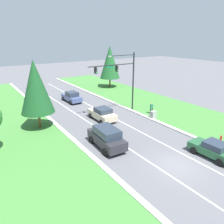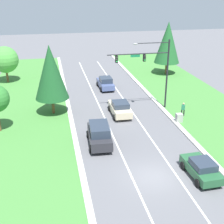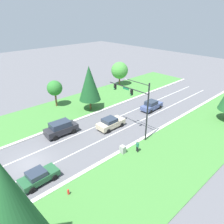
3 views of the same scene
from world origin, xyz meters
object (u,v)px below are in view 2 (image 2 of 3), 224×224
traffic_signal_mast (151,65)px  charcoal_suv (99,134)px  conifer_near_right_tree (168,42)px  utility_cabinet (179,118)px  champagne_sedan (120,108)px  oak_far_left_tree (5,60)px  conifer_mid_left_tree (51,72)px  pedestrian (183,109)px  forest_sedan (201,168)px  slate_blue_sedan (105,83)px

traffic_signal_mast → charcoal_suv: bearing=-134.1°
conifer_near_right_tree → utility_cabinet: bearing=-106.5°
champagne_sedan → charcoal_suv: size_ratio=0.93×
conifer_near_right_tree → oak_far_left_tree: (-25.92, 0.26, -1.76)m
conifer_mid_left_tree → conifer_near_right_tree: bearing=35.8°
conifer_near_right_tree → pedestrian: bearing=-104.5°
forest_sedan → slate_blue_sedan: slate_blue_sedan is taller
champagne_sedan → conifer_near_right_tree: 20.25m
oak_far_left_tree → pedestrian: bearing=-40.3°
forest_sedan → conifer_mid_left_tree: conifer_mid_left_tree is taller
forest_sedan → pedestrian: size_ratio=2.47×
traffic_signal_mast → champagne_sedan: 6.26m
forest_sedan → utility_cabinet: (2.45, 10.26, -0.26)m
charcoal_suv → oak_far_left_tree: bearing=118.3°
pedestrian → champagne_sedan: bearing=5.9°
conifer_near_right_tree → conifer_mid_left_tree: size_ratio=1.07×
utility_cabinet → conifer_mid_left_tree: size_ratio=0.13×
charcoal_suv → utility_cabinet: bearing=22.1°
forest_sedan → slate_blue_sedan: bearing=96.1°
utility_cabinet → charcoal_suv: bearing=-161.1°
pedestrian → utility_cabinet: bearing=74.9°
champagne_sedan → oak_far_left_tree: size_ratio=0.81×
champagne_sedan → charcoal_suv: 7.54m
slate_blue_sedan → oak_far_left_tree: (-14.40, 6.06, 2.74)m
charcoal_suv → traffic_signal_mast: bearing=49.1°
traffic_signal_mast → oak_far_left_tree: traffic_signal_mast is taller
pedestrian → conifer_near_right_tree: bearing=-83.8°
forest_sedan → slate_blue_sedan: 24.03m
traffic_signal_mast → conifer_mid_left_tree: traffic_signal_mast is taller
champagne_sedan → utility_cabinet: 6.86m
oak_far_left_tree → conifer_mid_left_tree: 15.71m
conifer_near_right_tree → forest_sedan: bearing=-105.4°
oak_far_left_tree → champagne_sedan: bearing=-48.6°
forest_sedan → oak_far_left_tree: size_ratio=0.74×
utility_cabinet → oak_far_left_tree: oak_far_left_tree is taller
conifer_near_right_tree → champagne_sedan: bearing=-126.2°
forest_sedan → conifer_near_right_tree: bearing=72.7°
slate_blue_sedan → conifer_mid_left_tree: conifer_mid_left_tree is taller
pedestrian → oak_far_left_tree: size_ratio=0.30×
conifer_near_right_tree → conifer_mid_left_tree: bearing=-144.2°
conifer_mid_left_tree → charcoal_suv: bearing=-64.7°
traffic_signal_mast → slate_blue_sedan: bearing=113.0°
charcoal_suv → pedestrian: bearing=27.5°
slate_blue_sedan → conifer_mid_left_tree: (-7.77, -8.11, 4.19)m
slate_blue_sedan → pedestrian: size_ratio=2.74×
forest_sedan → pedestrian: (3.56, 11.81, 0.15)m
champagne_sedan → pedestrian: bearing=-15.0°
traffic_signal_mast → charcoal_suv: 11.70m
utility_cabinet → oak_far_left_tree: size_ratio=0.19×
conifer_near_right_tree → conifer_mid_left_tree: 23.79m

